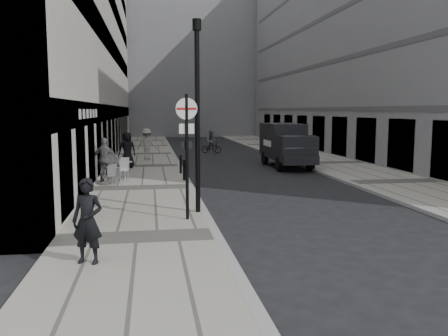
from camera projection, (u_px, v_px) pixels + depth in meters
The scene contains 19 objects.
ground at pixel (235, 274), 9.42m from camera, with size 120.00×120.00×0.00m, color black.
sidewalk at pixel (144, 167), 26.76m from camera, with size 4.00×60.00×0.12m, color gray.
far_sidewalk at pixel (329, 163), 28.44m from camera, with size 4.00×60.00×0.12m, color gray.
building_left at pixel (81, 23), 31.44m from camera, with size 4.00×45.00×18.00m, color beige.
building_right at pixel (365, 16), 34.37m from camera, with size 6.00×45.00×20.00m, color slate.
building_far at pixel (172, 52), 63.23m from camera, with size 24.00×16.00×22.00m, color slate.
walking_man at pixel (88, 221), 9.61m from camera, with size 0.64×0.42×1.76m, color black.
sign_post at pixel (187, 140), 13.36m from camera, with size 0.61×0.11×3.56m.
lamppost at pixel (197, 107), 14.24m from camera, with size 0.26×0.26×5.78m.
bollard_near at pixel (181, 165), 23.51m from camera, with size 0.11×0.11×0.84m, color black.
bollard_far at pixel (184, 171), 21.14m from camera, with size 0.12×0.12×0.87m, color black.
panel_van at pixel (286, 143), 26.93m from camera, with size 1.97×5.24×2.46m.
cyclist at pixel (211, 144), 35.89m from camera, with size 1.66×1.14×1.70m.
pedestrian_a at pixel (105, 160), 20.68m from camera, with size 1.13×0.47×1.92m, color slate.
pedestrian_b at pixel (147, 144), 29.88m from camera, with size 1.26×0.73×1.96m, color gray.
pedestrian_c at pixel (127, 150), 25.59m from camera, with size 0.96×0.62×1.96m, color black.
cafe_table_near at pixel (125, 168), 21.63m from camera, with size 0.72×1.62×0.93m.
cafe_table_mid at pixel (110, 164), 23.31m from camera, with size 0.75×1.70×0.97m.
cafe_table_far at pixel (112, 174), 20.22m from camera, with size 0.62×1.40×0.80m.
Camera 1 is at (-1.62, -8.95, 3.24)m, focal length 38.00 mm.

